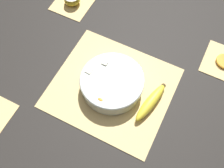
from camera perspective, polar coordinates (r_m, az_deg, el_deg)
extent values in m
plane|color=black|center=(1.01, 0.00, -0.83)|extent=(6.00, 6.00, 0.00)
cube|color=#D6B775|center=(1.01, 0.00, -0.75)|extent=(0.45, 0.40, 0.01)
cube|color=#3D2D19|center=(1.06, -8.70, 3.21)|extent=(0.01, 0.39, 0.00)
cube|color=#3D2D19|center=(1.04, -6.60, 2.27)|extent=(0.01, 0.39, 0.00)
cube|color=#3D2D19|center=(1.03, -4.45, 1.30)|extent=(0.01, 0.39, 0.00)
cube|color=#3D2D19|center=(1.01, -2.25, 0.31)|extent=(0.01, 0.39, 0.00)
cube|color=#3D2D19|center=(1.01, 0.00, -0.70)|extent=(0.01, 0.39, 0.00)
cube|color=#3D2D19|center=(1.00, 2.29, -1.74)|extent=(0.01, 0.39, 0.00)
cube|color=#3D2D19|center=(0.99, 4.61, -2.78)|extent=(0.01, 0.39, 0.00)
cube|color=#3D2D19|center=(0.99, 6.97, -3.83)|extent=(0.01, 0.39, 0.00)
cube|color=#3D2D19|center=(0.99, 9.34, -4.88)|extent=(0.01, 0.39, 0.00)
cube|color=#D6B775|center=(1.27, -8.53, 17.02)|extent=(0.17, 0.17, 0.01)
cube|color=#3D2D19|center=(1.28, -9.20, 17.29)|extent=(0.00, 0.16, 0.00)
cube|color=#3D2D19|center=(1.26, -7.87, 16.87)|extent=(0.00, 0.16, 0.00)
cube|color=#3D2D19|center=(1.25, -6.51, 16.42)|extent=(0.00, 0.16, 0.00)
cube|color=#D6B775|center=(1.15, 23.27, 4.35)|extent=(0.17, 0.17, 0.01)
cube|color=#3D2D19|center=(1.15, 22.06, 4.96)|extent=(0.00, 0.16, 0.00)
cylinder|color=silver|center=(0.97, 0.00, 0.17)|extent=(0.23, 0.23, 0.07)
torus|color=silver|center=(0.95, 0.00, 0.88)|extent=(0.24, 0.24, 0.01)
cylinder|color=beige|center=(0.99, 4.59, 1.90)|extent=(0.03, 0.03, 0.01)
cylinder|color=beige|center=(0.96, 1.47, -0.95)|extent=(0.03, 0.03, 0.01)
cylinder|color=beige|center=(1.01, -0.15, 1.73)|extent=(0.03, 0.03, 0.01)
cylinder|color=beige|center=(0.97, -4.48, 0.97)|extent=(0.03, 0.03, 0.01)
cylinder|color=beige|center=(0.96, -1.05, -3.39)|extent=(0.03, 0.03, 0.01)
cylinder|color=beige|center=(0.98, 0.71, 0.62)|extent=(0.03, 0.03, 0.01)
cube|color=beige|center=(0.98, -1.53, 4.44)|extent=(0.02, 0.02, 0.02)
cube|color=beige|center=(0.98, -0.90, 2.74)|extent=(0.03, 0.03, 0.03)
cube|color=beige|center=(1.02, -2.62, 4.29)|extent=(0.02, 0.02, 0.02)
cube|color=beige|center=(1.01, 2.05, 1.63)|extent=(0.02, 0.02, 0.02)
cube|color=beige|center=(1.01, -0.31, 4.26)|extent=(0.03, 0.03, 0.03)
cube|color=beige|center=(0.97, -5.04, 2.66)|extent=(0.02, 0.02, 0.02)
cube|color=beige|center=(0.99, 3.05, 1.70)|extent=(0.02, 0.02, 0.02)
cube|color=beige|center=(1.01, -4.92, 1.43)|extent=(0.03, 0.03, 0.03)
cube|color=beige|center=(0.95, -4.66, -1.82)|extent=(0.02, 0.02, 0.02)
cube|color=beige|center=(0.93, -0.41, -4.73)|extent=(0.03, 0.03, 0.03)
cube|color=beige|center=(1.00, -2.08, 1.47)|extent=(0.03, 0.03, 0.03)
cube|color=beige|center=(0.98, -2.88, -2.08)|extent=(0.03, 0.03, 0.03)
cube|color=beige|center=(1.02, 0.53, 2.69)|extent=(0.03, 0.03, 0.03)
ellipsoid|color=#B2231E|center=(0.94, 3.44, -3.66)|extent=(0.03, 0.02, 0.01)
ellipsoid|color=orange|center=(0.93, -2.40, -1.57)|extent=(0.03, 0.01, 0.01)
ellipsoid|color=orange|center=(0.99, 1.00, 2.23)|extent=(0.03, 0.01, 0.01)
ellipsoid|color=orange|center=(0.98, 3.81, -1.12)|extent=(0.04, 0.02, 0.02)
ellipsoid|color=orange|center=(0.98, -0.03, -1.18)|extent=(0.03, 0.02, 0.01)
ellipsoid|color=orange|center=(0.97, 2.32, 0.88)|extent=(0.03, 0.01, 0.01)
ellipsoid|color=orange|center=(0.92, -2.30, -3.66)|extent=(0.03, 0.02, 0.01)
ellipsoid|color=orange|center=(0.95, 0.49, -1.99)|extent=(0.03, 0.02, 0.01)
ellipsoid|color=yellow|center=(0.97, 8.41, -3.92)|extent=(0.07, 0.18, 0.04)
sphere|color=#473819|center=(1.00, 11.13, -0.35)|extent=(0.02, 0.02, 0.02)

